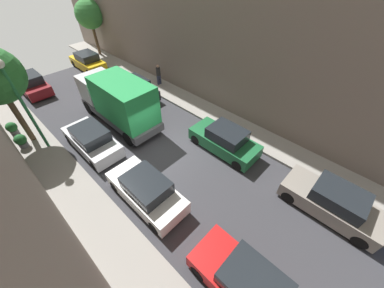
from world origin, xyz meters
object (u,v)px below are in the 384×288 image
(parked_car_right_1, at_px, (332,202))
(parked_car_left_3, at_px, (92,140))
(pedestrian, at_px, (158,74))
(potted_plant_3, at_px, (21,141))
(parked_car_right_4, at_px, (88,62))
(parked_car_left_4, at_px, (32,84))
(parked_car_right_2, at_px, (225,140))
(parked_car_right_3, at_px, (135,89))
(street_tree_1, at_px, (89,15))
(parked_car_left_1, at_px, (248,285))
(lamp_post, at_px, (18,95))
(potted_plant_2, at_px, (12,129))
(parked_car_left_2, at_px, (146,190))
(delivery_truck, at_px, (118,101))

(parked_car_right_1, bearing_deg, parked_car_left_3, 114.64)
(parked_car_left_3, bearing_deg, pedestrian, 22.53)
(pedestrian, height_order, potted_plant_3, pedestrian)
(parked_car_left_3, xyz_separation_m, parked_car_right_4, (5.40, 10.97, 0.00))
(parked_car_right_4, height_order, pedestrian, pedestrian)
(parked_car_left_4, distance_m, parked_car_right_2, 16.63)
(parked_car_right_1, height_order, parked_car_right_3, same)
(pedestrian, distance_m, street_tree_1, 10.53)
(parked_car_left_1, height_order, parked_car_left_3, same)
(parked_car_right_1, height_order, parked_car_right_2, same)
(parked_car_left_1, height_order, street_tree_1, street_tree_1)
(parked_car_right_4, bearing_deg, lamp_post, -129.63)
(potted_plant_3, bearing_deg, parked_car_left_1, -78.25)
(parked_car_right_4, height_order, lamp_post, lamp_post)
(potted_plant_2, bearing_deg, parked_car_left_2, -73.58)
(lamp_post, bearing_deg, parked_car_left_3, -48.63)
(parked_car_left_3, distance_m, parked_car_right_2, 7.86)
(parked_car_right_4, relative_size, potted_plant_2, 4.30)
(potted_plant_3, relative_size, lamp_post, 0.16)
(lamp_post, bearing_deg, parked_car_right_2, -47.15)
(parked_car_right_3, bearing_deg, parked_car_left_3, -149.28)
(potted_plant_3, bearing_deg, street_tree_1, 43.45)
(parked_car_left_2, xyz_separation_m, potted_plant_2, (-2.91, 9.86, -0.03))
(parked_car_right_3, height_order, potted_plant_2, parked_car_right_3)
(potted_plant_3, bearing_deg, parked_car_left_4, 67.05)
(potted_plant_3, bearing_deg, pedestrian, 0.78)
(parked_car_right_2, height_order, delivery_truck, delivery_truck)
(parked_car_left_1, distance_m, parked_car_left_3, 10.84)
(parked_car_right_4, bearing_deg, parked_car_right_1, -90.00)
(parked_car_right_2, distance_m, potted_plant_3, 12.14)
(parked_car_left_1, relative_size, parked_car_left_3, 1.00)
(parked_car_left_2, bearing_deg, potted_plant_2, 106.42)
(parked_car_left_1, xyz_separation_m, parked_car_left_3, (0.00, 10.84, 0.00))
(parked_car_left_2, xyz_separation_m, pedestrian, (7.93, 8.49, 0.35))
(parked_car_left_3, bearing_deg, potted_plant_3, 132.81)
(parked_car_left_2, relative_size, parked_car_right_3, 1.00)
(parked_car_right_3, xyz_separation_m, lamp_post, (-7.30, -1.05, 2.96))
(parked_car_right_1, distance_m, potted_plant_2, 18.41)
(street_tree_1, bearing_deg, pedestrian, -89.97)
(parked_car_left_2, xyz_separation_m, parked_car_right_1, (5.40, -6.57, 0.00))
(parked_car_left_1, xyz_separation_m, potted_plant_2, (-2.91, 15.50, -0.03))
(parked_car_left_4, distance_m, parked_car_right_4, 5.48)
(parked_car_left_1, relative_size, parked_car_right_1, 1.00)
(parked_car_right_2, bearing_deg, parked_car_left_4, 108.95)
(parked_car_left_4, relative_size, parked_car_right_3, 1.00)
(pedestrian, xyz_separation_m, potted_plant_2, (-10.83, 1.37, -0.38))
(lamp_post, bearing_deg, potted_plant_3, 135.73)
(parked_car_left_3, distance_m, parked_car_right_4, 12.23)
(parked_car_right_1, height_order, lamp_post, lamp_post)
(parked_car_left_2, distance_m, parked_car_right_2, 5.42)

